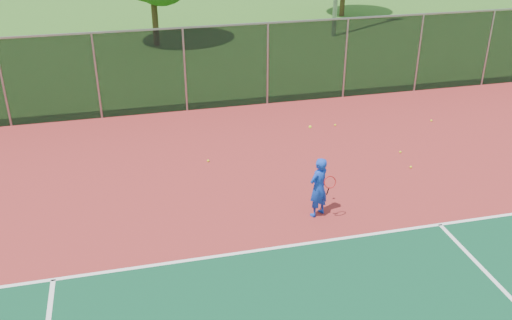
{
  "coord_description": "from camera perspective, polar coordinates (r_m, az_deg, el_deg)",
  "views": [
    {
      "loc": [
        -5.1,
        -7.32,
        7.64
      ],
      "look_at": [
        -2.12,
        5.0,
        1.3
      ],
      "focal_mm": 40.0,
      "sensor_mm": 36.0,
      "label": 1
    }
  ],
  "objects": [
    {
      "name": "tennis_player",
      "position": [
        14.04,
        6.27,
        -2.71
      ],
      "size": [
        0.68,
        0.71,
        2.41
      ],
      "color": "#143BBC",
      "rests_on": "court_apron"
    },
    {
      "name": "practice_ball_2",
      "position": [
        16.97,
        -4.81,
        -0.07
      ],
      "size": [
        0.07,
        0.07,
        0.07
      ],
      "primitive_type": "sphere",
      "color": "yellow",
      "rests_on": "court_apron"
    },
    {
      "name": "practice_ball_3",
      "position": [
        20.65,
        17.13,
        3.79
      ],
      "size": [
        0.07,
        0.07,
        0.07
      ],
      "primitive_type": "sphere",
      "color": "yellow",
      "rests_on": "court_apron"
    },
    {
      "name": "practice_ball_5",
      "position": [
        18.01,
        14.23,
        0.79
      ],
      "size": [
        0.07,
        0.07,
        0.07
      ],
      "primitive_type": "sphere",
      "color": "yellow",
      "rests_on": "court_apron"
    },
    {
      "name": "practice_ball_4",
      "position": [
        19.56,
        7.91,
        3.49
      ],
      "size": [
        0.07,
        0.07,
        0.07
      ],
      "primitive_type": "sphere",
      "color": "yellow",
      "rests_on": "court_apron"
    },
    {
      "name": "court_apron",
      "position": [
        13.08,
        12.41,
        -9.83
      ],
      "size": [
        30.0,
        20.0,
        0.02
      ],
      "primitive_type": "cube",
      "color": "maroon",
      "rests_on": "ground"
    },
    {
      "name": "fence_back",
      "position": [
        20.89,
        1.17,
        9.65
      ],
      "size": [
        30.0,
        0.06,
        3.03
      ],
      "color": "black",
      "rests_on": "court_apron"
    },
    {
      "name": "practice_ball_1",
      "position": [
        17.15,
        15.22,
        -0.68
      ],
      "size": [
        0.07,
        0.07,
        0.07
      ],
      "primitive_type": "sphere",
      "color": "yellow",
      "rests_on": "court_apron"
    }
  ]
}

